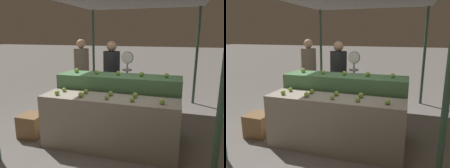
# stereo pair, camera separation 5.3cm
# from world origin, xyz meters

# --- Properties ---
(ground_plane) EXTENTS (60.00, 60.00, 0.00)m
(ground_plane) POSITION_xyz_m (0.00, 0.00, 0.00)
(ground_plane) COLOR slate
(market_canopy) EXTENTS (3.11, 4.05, 2.58)m
(market_canopy) POSITION_xyz_m (-0.00, 1.05, 2.44)
(market_canopy) COLOR #33513D
(market_canopy) RESTS_ON ground_plane
(display_counter_front) EXTENTS (2.21, 0.55, 0.89)m
(display_counter_front) POSITION_xyz_m (0.00, 0.00, 0.44)
(display_counter_front) COLOR gray
(display_counter_front) RESTS_ON ground_plane
(display_counter_back) EXTENTS (2.21, 0.55, 1.14)m
(display_counter_back) POSITION_xyz_m (0.00, 0.60, 0.57)
(display_counter_back) COLOR #4C7A4C
(display_counter_back) RESTS_ON ground_plane
(apple_front_0) EXTENTS (0.08, 0.08, 0.08)m
(apple_front_0) POSITION_xyz_m (-0.84, -0.11, 0.93)
(apple_front_0) COLOR #7AA338
(apple_front_0) RESTS_ON display_counter_front
(apple_front_1) EXTENTS (0.09, 0.09, 0.09)m
(apple_front_1) POSITION_xyz_m (-0.41, -0.11, 0.93)
(apple_front_1) COLOR #8EB247
(apple_front_1) RESTS_ON display_counter_front
(apple_front_2) EXTENTS (0.07, 0.07, 0.07)m
(apple_front_2) POSITION_xyz_m (0.01, -0.11, 0.92)
(apple_front_2) COLOR #8EB247
(apple_front_2) RESTS_ON display_counter_front
(apple_front_3) EXTENTS (0.07, 0.07, 0.07)m
(apple_front_3) POSITION_xyz_m (0.41, -0.11, 0.92)
(apple_front_3) COLOR #84AD3D
(apple_front_3) RESTS_ON display_counter_front
(apple_front_4) EXTENTS (0.08, 0.08, 0.08)m
(apple_front_4) POSITION_xyz_m (0.83, -0.10, 0.93)
(apple_front_4) COLOR #8EB247
(apple_front_4) RESTS_ON display_counter_front
(apple_front_5) EXTENTS (0.07, 0.07, 0.07)m
(apple_front_5) POSITION_xyz_m (-0.83, 0.11, 0.92)
(apple_front_5) COLOR #84AD3D
(apple_front_5) RESTS_ON display_counter_front
(apple_front_6) EXTENTS (0.08, 0.08, 0.08)m
(apple_front_6) POSITION_xyz_m (-0.42, 0.10, 0.93)
(apple_front_6) COLOR #7AA338
(apple_front_6) RESTS_ON display_counter_front
(apple_front_7) EXTENTS (0.08, 0.08, 0.08)m
(apple_front_7) POSITION_xyz_m (0.01, 0.10, 0.93)
(apple_front_7) COLOR #84AD3D
(apple_front_7) RESTS_ON display_counter_front
(apple_front_8) EXTENTS (0.08, 0.08, 0.08)m
(apple_front_8) POSITION_xyz_m (0.41, 0.11, 0.93)
(apple_front_8) COLOR #7AA338
(apple_front_8) RESTS_ON display_counter_front
(apple_back_0) EXTENTS (0.09, 0.09, 0.09)m
(apple_back_0) POSITION_xyz_m (-0.83, 0.61, 1.18)
(apple_back_0) COLOR #7AA338
(apple_back_0) RESTS_ON display_counter_back
(apple_back_1) EXTENTS (0.07, 0.07, 0.07)m
(apple_back_1) POSITION_xyz_m (-0.42, 0.59, 1.17)
(apple_back_1) COLOR #8EB247
(apple_back_1) RESTS_ON display_counter_back
(apple_back_2) EXTENTS (0.08, 0.08, 0.08)m
(apple_back_2) POSITION_xyz_m (-0.01, 0.59, 1.17)
(apple_back_2) COLOR #8EB247
(apple_back_2) RESTS_ON display_counter_back
(apple_back_3) EXTENTS (0.08, 0.08, 0.08)m
(apple_back_3) POSITION_xyz_m (0.42, 0.60, 1.18)
(apple_back_3) COLOR #7AA338
(apple_back_3) RESTS_ON display_counter_back
(apple_back_4) EXTENTS (0.08, 0.08, 0.08)m
(apple_back_4) POSITION_xyz_m (0.84, 0.61, 1.18)
(apple_back_4) COLOR #84AD3D
(apple_back_4) RESTS_ON display_counter_back
(produce_scale) EXTENTS (0.25, 0.20, 1.51)m
(produce_scale) POSITION_xyz_m (-0.00, 1.28, 1.08)
(produce_scale) COLOR #99999E
(produce_scale) RESTS_ON ground_plane
(person_vendor_at_scale) EXTENTS (0.43, 0.43, 1.71)m
(person_vendor_at_scale) POSITION_xyz_m (-0.42, 1.54, 0.98)
(person_vendor_at_scale) COLOR #2D2D38
(person_vendor_at_scale) RESTS_ON ground_plane
(person_customer_left) EXTENTS (0.50, 0.50, 1.73)m
(person_customer_left) POSITION_xyz_m (-1.37, 1.98, 1.00)
(person_customer_left) COLOR #2D2D38
(person_customer_left) RESTS_ON ground_plane
(wooden_crate_side) EXTENTS (0.42, 0.42, 0.42)m
(wooden_crate_side) POSITION_xyz_m (-1.50, 0.05, 0.21)
(wooden_crate_side) COLOR olive
(wooden_crate_side) RESTS_ON ground_plane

